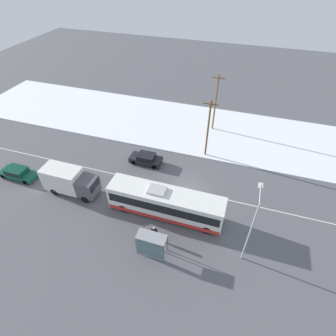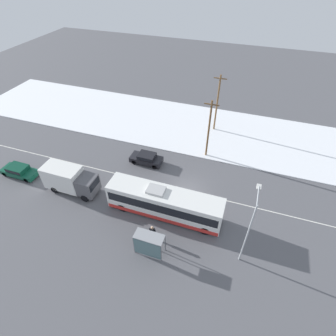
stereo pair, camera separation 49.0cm
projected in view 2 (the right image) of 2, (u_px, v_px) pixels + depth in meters
The scene contains 12 objects.
ground_plane at pixel (187, 191), 30.56m from camera, with size 120.00×120.00×0.00m, color #56565B.
snow_lot at pixel (211, 131), 40.13m from camera, with size 80.00×13.98×0.12m.
lane_marking_center at pixel (187, 191), 30.56m from camera, with size 60.00×0.12×0.00m.
city_bus at pixel (164, 203), 27.00m from camera, with size 12.04×2.57×3.39m.
box_truck at pixel (70, 179), 29.57m from camera, with size 6.23×2.30×3.20m.
sedan_car at pixel (146, 158), 33.95m from camera, with size 4.14×1.80×1.40m.
parked_car_near_truck at pixel (19, 170), 32.16m from camera, with size 4.58×1.80×1.36m.
pedestrian_at_stop at pixel (152, 231), 24.98m from camera, with size 0.67×0.30×1.85m.
bus_shelter at pixel (148, 243), 23.37m from camera, with size 2.70×1.20×2.40m.
streetlamp at pixel (250, 223), 21.29m from camera, with size 0.36×2.60×7.49m.
utility_pole_roadside at pixel (209, 129), 32.84m from camera, with size 1.80×0.24×8.10m.
utility_pole_snowlot at pixel (217, 103), 37.56m from camera, with size 1.80×0.24×8.58m.
Camera 2 is at (4.81, -20.83, 22.12)m, focal length 28.00 mm.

